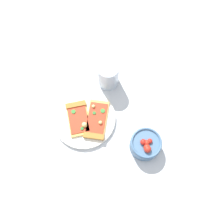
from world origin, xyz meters
name	(u,v)px	position (x,y,z in m)	size (l,w,h in m)	color
ground_plane	(83,122)	(0.00, 0.00, 0.00)	(2.40, 2.40, 0.00)	silver
plate	(84,119)	(-0.01, 0.01, 0.01)	(0.24, 0.24, 0.01)	white
pizza_slice_near	(78,117)	(-0.01, -0.01, 0.02)	(0.14, 0.09, 0.03)	#E5B256
pizza_slice_far	(96,122)	(0.01, 0.05, 0.02)	(0.16, 0.10, 0.02)	#E5B256
salad_bowl	(145,144)	(0.11, 0.22, 0.03)	(0.11, 0.11, 0.07)	#4C7299
soda_glass	(108,75)	(-0.16, 0.11, 0.05)	(0.08, 0.08, 0.11)	silver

